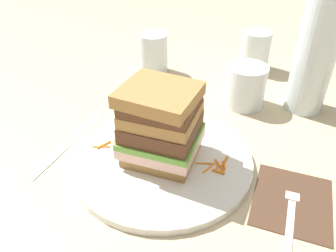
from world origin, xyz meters
TOP-DOWN VIEW (x-y plane):
  - ground_plane at (0.00, 0.00)m, footprint 3.00×3.00m
  - main_plate at (0.00, 0.01)m, footprint 0.29×0.29m
  - sandwich at (-0.00, 0.01)m, footprint 0.12×0.11m
  - carrot_shred_0 at (-0.10, 0.00)m, footprint 0.02×0.03m
  - carrot_shred_1 at (-0.08, 0.02)m, footprint 0.03×0.02m
  - carrot_shred_2 at (-0.08, 0.01)m, footprint 0.02×0.01m
  - carrot_shred_3 at (-0.07, 0.02)m, footprint 0.03×0.01m
  - carrot_shred_4 at (-0.10, -0.01)m, footprint 0.03×0.01m
  - carrot_shred_5 at (0.09, 0.01)m, footprint 0.00×0.02m
  - carrot_shred_6 at (0.07, 0.01)m, footprint 0.03×0.01m
  - carrot_shred_7 at (0.10, 0.02)m, footprint 0.01×0.02m
  - carrot_shred_8 at (0.10, 0.03)m, footprint 0.01×0.02m
  - carrot_shred_9 at (0.10, -0.00)m, footprint 0.02×0.01m
  - carrot_shred_10 at (0.08, 0.01)m, footprint 0.02×0.03m
  - carrot_shred_11 at (0.09, 0.01)m, footprint 0.02×0.03m
  - napkin_dark at (0.21, -0.01)m, footprint 0.11×0.13m
  - fork at (0.21, -0.03)m, footprint 0.02×0.17m
  - knife at (-0.17, -0.01)m, footprint 0.03×0.20m
  - juice_glass at (0.10, 0.24)m, footprint 0.08×0.08m
  - water_bottle at (0.21, 0.26)m, footprint 0.08×0.08m
  - empty_tumbler_0 at (0.09, 0.41)m, footprint 0.07×0.07m
  - empty_tumbler_1 at (-0.14, 0.31)m, footprint 0.07×0.07m

SIDE VIEW (x-z plane):
  - ground_plane at x=0.00m, z-range 0.00..0.00m
  - napkin_dark at x=0.21m, z-range 0.00..0.00m
  - knife at x=-0.17m, z-range 0.00..0.00m
  - fork at x=0.21m, z-range 0.00..0.01m
  - main_plate at x=0.00m, z-range 0.00..0.01m
  - carrot_shred_4 at x=-0.10m, z-range 0.01..0.02m
  - carrot_shred_5 at x=0.09m, z-range 0.01..0.02m
  - carrot_shred_6 at x=0.07m, z-range 0.01..0.02m
  - carrot_shred_10 at x=0.08m, z-range 0.01..0.02m
  - carrot_shred_3 at x=-0.07m, z-range 0.01..0.02m
  - carrot_shred_11 at x=0.09m, z-range 0.01..0.02m
  - carrot_shred_8 at x=0.10m, z-range 0.01..0.02m
  - carrot_shred_0 at x=-0.10m, z-range 0.01..0.02m
  - carrot_shred_7 at x=0.10m, z-range 0.01..0.02m
  - carrot_shred_1 at x=-0.08m, z-range 0.01..0.02m
  - carrot_shred_2 at x=-0.08m, z-range 0.01..0.02m
  - carrot_shred_9 at x=0.10m, z-range 0.01..0.02m
  - juice_glass at x=0.10m, z-range -0.01..0.08m
  - empty_tumbler_0 at x=0.09m, z-range 0.00..0.09m
  - empty_tumbler_1 at x=-0.14m, z-range 0.00..0.10m
  - sandwich at x=0.00m, z-range 0.01..0.14m
  - water_bottle at x=0.21m, z-range -0.02..0.30m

